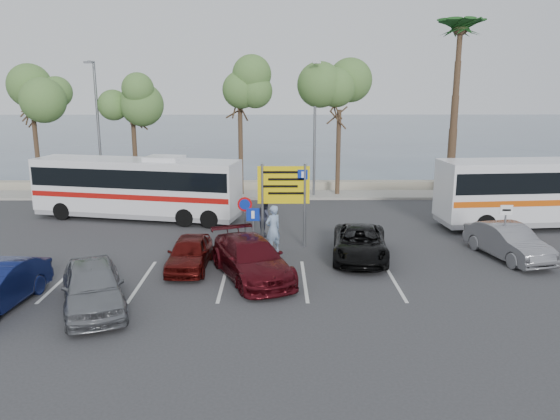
{
  "coord_description": "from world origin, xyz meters",
  "views": [
    {
      "loc": [
        0.71,
        -19.45,
        6.88
      ],
      "look_at": [
        0.85,
        3.0,
        1.66
      ],
      "focal_mm": 35.0,
      "sensor_mm": 36.0,
      "label": 1
    }
  ],
  "objects_px": {
    "street_lamp_left": "(98,123)",
    "street_lamp_right": "(315,122)",
    "coach_bus_left": "(137,190)",
    "car_silver_a": "(93,286)",
    "coach_bus_right": "(554,194)",
    "car_maroon": "(252,259)",
    "car_red": "(190,253)",
    "car_silver_b": "(508,242)",
    "pedestrian_far": "(265,217)",
    "suv_black": "(360,243)",
    "direction_sign": "(284,191)",
    "pedestrian_near": "(273,229)"
  },
  "relations": [
    {
      "from": "direction_sign",
      "to": "coach_bus_right",
      "type": "distance_m",
      "value": 13.67
    },
    {
      "from": "direction_sign",
      "to": "pedestrian_far",
      "type": "xyz_separation_m",
      "value": [
        -0.82,
        1.79,
        -1.57
      ]
    },
    {
      "from": "car_red",
      "to": "car_maroon",
      "type": "bearing_deg",
      "value": -21.47
    },
    {
      "from": "coach_bus_right",
      "to": "car_silver_b",
      "type": "distance_m",
      "value": 6.63
    },
    {
      "from": "car_silver_a",
      "to": "car_red",
      "type": "distance_m",
      "value": 4.51
    },
    {
      "from": "car_maroon",
      "to": "coach_bus_left",
      "type": "bearing_deg",
      "value": 103.55
    },
    {
      "from": "car_red",
      "to": "suv_black",
      "type": "bearing_deg",
      "value": 11.21
    },
    {
      "from": "street_lamp_right",
      "to": "coach_bus_right",
      "type": "xyz_separation_m",
      "value": [
        11.25,
        -7.02,
        -2.97
      ]
    },
    {
      "from": "direction_sign",
      "to": "car_maroon",
      "type": "distance_m",
      "value": 4.41
    },
    {
      "from": "car_red",
      "to": "car_silver_b",
      "type": "relative_size",
      "value": 0.87
    },
    {
      "from": "car_silver_a",
      "to": "pedestrian_near",
      "type": "relative_size",
      "value": 2.23
    },
    {
      "from": "car_silver_b",
      "to": "car_maroon",
      "type": "bearing_deg",
      "value": 178.14
    },
    {
      "from": "coach_bus_right",
      "to": "pedestrian_far",
      "type": "height_order",
      "value": "coach_bus_right"
    },
    {
      "from": "suv_black",
      "to": "car_maroon",
      "type": "bearing_deg",
      "value": -145.89
    },
    {
      "from": "suv_black",
      "to": "pedestrian_far",
      "type": "xyz_separation_m",
      "value": [
        -3.87,
        3.49,
        0.22
      ]
    },
    {
      "from": "coach_bus_right",
      "to": "suv_black",
      "type": "distance_m",
      "value": 11.4
    },
    {
      "from": "coach_bus_left",
      "to": "car_silver_a",
      "type": "relative_size",
      "value": 2.44
    },
    {
      "from": "direction_sign",
      "to": "suv_black",
      "type": "relative_size",
      "value": 0.79
    },
    {
      "from": "coach_bus_left",
      "to": "car_red",
      "type": "height_order",
      "value": "coach_bus_left"
    },
    {
      "from": "car_silver_b",
      "to": "car_red",
      "type": "bearing_deg",
      "value": 171.44
    },
    {
      "from": "street_lamp_left",
      "to": "street_lamp_right",
      "type": "xyz_separation_m",
      "value": [
        13.0,
        0.0,
        0.0
      ]
    },
    {
      "from": "street_lamp_right",
      "to": "car_silver_a",
      "type": "relative_size",
      "value": 1.79
    },
    {
      "from": "coach_bus_right",
      "to": "car_maroon",
      "type": "bearing_deg",
      "value": -153.56
    },
    {
      "from": "street_lamp_right",
      "to": "pedestrian_far",
      "type": "distance_m",
      "value": 9.73
    },
    {
      "from": "coach_bus_right",
      "to": "car_maroon",
      "type": "relative_size",
      "value": 2.32
    },
    {
      "from": "car_silver_b",
      "to": "pedestrian_far",
      "type": "bearing_deg",
      "value": 146.49
    },
    {
      "from": "coach_bus_left",
      "to": "pedestrian_far",
      "type": "xyz_separation_m",
      "value": [
        6.68,
        -3.19,
        -0.69
      ]
    },
    {
      "from": "car_red",
      "to": "suv_black",
      "type": "xyz_separation_m",
      "value": [
        6.65,
        1.19,
        0.01
      ]
    },
    {
      "from": "car_red",
      "to": "coach_bus_right",
      "type": "bearing_deg",
      "value": 21.25
    },
    {
      "from": "suv_black",
      "to": "pedestrian_near",
      "type": "xyz_separation_m",
      "value": [
        -3.49,
        0.86,
        0.37
      ]
    },
    {
      "from": "direction_sign",
      "to": "car_red",
      "type": "bearing_deg",
      "value": -141.33
    },
    {
      "from": "street_lamp_right",
      "to": "car_red",
      "type": "bearing_deg",
      "value": -112.98
    },
    {
      "from": "car_silver_a",
      "to": "pedestrian_far",
      "type": "xyz_separation_m",
      "value": [
        5.18,
        8.49,
        0.1
      ]
    },
    {
      "from": "car_maroon",
      "to": "coach_bus_right",
      "type": "bearing_deg",
      "value": 4.57
    },
    {
      "from": "street_lamp_right",
      "to": "car_red",
      "type": "relative_size",
      "value": 2.19
    },
    {
      "from": "street_lamp_left",
      "to": "coach_bus_left",
      "type": "relative_size",
      "value": 0.73
    },
    {
      "from": "street_lamp_right",
      "to": "suv_black",
      "type": "height_order",
      "value": "street_lamp_right"
    },
    {
      "from": "direction_sign",
      "to": "coach_bus_left",
      "type": "xyz_separation_m",
      "value": [
        -7.5,
        4.98,
        -0.89
      ]
    },
    {
      "from": "direction_sign",
      "to": "car_silver_a",
      "type": "distance_m",
      "value": 9.15
    },
    {
      "from": "direction_sign",
      "to": "car_maroon",
      "type": "bearing_deg",
      "value": -107.24
    },
    {
      "from": "street_lamp_left",
      "to": "car_silver_a",
      "type": "bearing_deg",
      "value": -73.63
    },
    {
      "from": "coach_bus_right",
      "to": "street_lamp_right",
      "type": "bearing_deg",
      "value": 148.04
    },
    {
      "from": "coach_bus_right",
      "to": "coach_bus_left",
      "type": "bearing_deg",
      "value": 175.38
    },
    {
      "from": "street_lamp_left",
      "to": "car_silver_a",
      "type": "xyz_separation_m",
      "value": [
        5.0,
        -17.02,
        -3.84
      ]
    },
    {
      "from": "pedestrian_near",
      "to": "suv_black",
      "type": "bearing_deg",
      "value": 128.9
    },
    {
      "from": "direction_sign",
      "to": "coach_bus_left",
      "type": "bearing_deg",
      "value": 146.44
    },
    {
      "from": "pedestrian_near",
      "to": "pedestrian_far",
      "type": "bearing_deg",
      "value": -119.09
    },
    {
      "from": "street_lamp_right",
      "to": "coach_bus_left",
      "type": "height_order",
      "value": "street_lamp_right"
    },
    {
      "from": "street_lamp_left",
      "to": "coach_bus_left",
      "type": "distance_m",
      "value": 7.08
    },
    {
      "from": "coach_bus_left",
      "to": "suv_black",
      "type": "distance_m",
      "value": 12.52
    }
  ]
}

